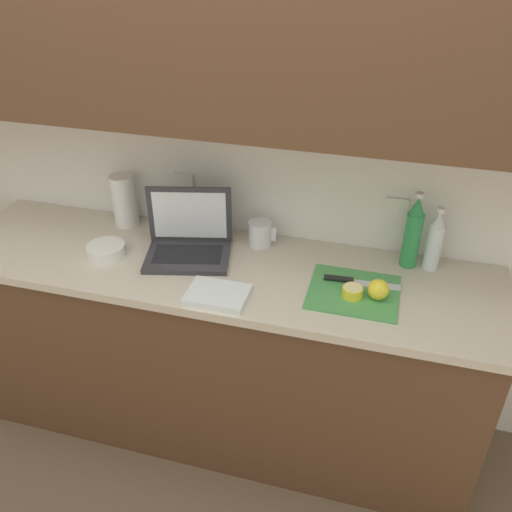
{
  "coord_description": "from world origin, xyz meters",
  "views": [
    {
      "loc": [
        0.62,
        -1.67,
        2.08
      ],
      "look_at": [
        0.17,
        -0.01,
        0.98
      ],
      "focal_mm": 38.0,
      "sensor_mm": 36.0,
      "label": 1
    }
  ],
  "objects_px": {
    "knife": "(349,280)",
    "paper_towel_roll": "(124,200)",
    "cutting_board": "(354,292)",
    "bowl_white": "(106,250)",
    "lemon_whole_beside": "(378,289)",
    "bottle_oil_tall": "(435,241)",
    "measuring_cup": "(260,233)",
    "laptop": "(189,239)",
    "bottle_green_soda": "(413,233)",
    "lemon_half_cut": "(352,292)"
  },
  "relations": [
    {
      "from": "knife",
      "to": "paper_towel_roll",
      "type": "relative_size",
      "value": 1.23
    },
    {
      "from": "cutting_board",
      "to": "paper_towel_roll",
      "type": "distance_m",
      "value": 1.07
    },
    {
      "from": "bowl_white",
      "to": "lemon_whole_beside",
      "type": "bearing_deg",
      "value": -0.61
    },
    {
      "from": "cutting_board",
      "to": "paper_towel_roll",
      "type": "bearing_deg",
      "value": 166.22
    },
    {
      "from": "bottle_oil_tall",
      "to": "paper_towel_roll",
      "type": "xyz_separation_m",
      "value": [
        -1.3,
        0.01,
        -0.0
      ]
    },
    {
      "from": "lemon_whole_beside",
      "to": "paper_towel_roll",
      "type": "relative_size",
      "value": 0.32
    },
    {
      "from": "bottle_oil_tall",
      "to": "measuring_cup",
      "type": "distance_m",
      "value": 0.69
    },
    {
      "from": "paper_towel_roll",
      "to": "laptop",
      "type": "bearing_deg",
      "value": -23.06
    },
    {
      "from": "bottle_green_soda",
      "to": "lemon_half_cut",
      "type": "bearing_deg",
      "value": -123.7
    },
    {
      "from": "knife",
      "to": "lemon_whole_beside",
      "type": "xyz_separation_m",
      "value": [
        0.11,
        -0.07,
        0.03
      ]
    },
    {
      "from": "laptop",
      "to": "paper_towel_roll",
      "type": "xyz_separation_m",
      "value": [
        -0.35,
        0.15,
        0.05
      ]
    },
    {
      "from": "measuring_cup",
      "to": "bottle_oil_tall",
      "type": "bearing_deg",
      "value": 0.65
    },
    {
      "from": "laptop",
      "to": "lemon_whole_beside",
      "type": "xyz_separation_m",
      "value": [
        0.77,
        -0.12,
        -0.02
      ]
    },
    {
      "from": "laptop",
      "to": "measuring_cup",
      "type": "height_order",
      "value": "laptop"
    },
    {
      "from": "laptop",
      "to": "knife",
      "type": "bearing_deg",
      "value": -18.02
    },
    {
      "from": "laptop",
      "to": "lemon_half_cut",
      "type": "xyz_separation_m",
      "value": [
        0.68,
        -0.13,
        -0.03
      ]
    },
    {
      "from": "knife",
      "to": "lemon_half_cut",
      "type": "height_order",
      "value": "lemon_half_cut"
    },
    {
      "from": "bottle_green_soda",
      "to": "bottle_oil_tall",
      "type": "height_order",
      "value": "bottle_green_soda"
    },
    {
      "from": "measuring_cup",
      "to": "knife",
      "type": "bearing_deg",
      "value": -25.52
    },
    {
      "from": "measuring_cup",
      "to": "laptop",
      "type": "bearing_deg",
      "value": -152.71
    },
    {
      "from": "lemon_half_cut",
      "to": "measuring_cup",
      "type": "height_order",
      "value": "measuring_cup"
    },
    {
      "from": "laptop",
      "to": "lemon_half_cut",
      "type": "distance_m",
      "value": 0.69
    },
    {
      "from": "lemon_half_cut",
      "to": "bowl_white",
      "type": "bearing_deg",
      "value": 178.64
    },
    {
      "from": "laptop",
      "to": "measuring_cup",
      "type": "xyz_separation_m",
      "value": [
        0.26,
        0.14,
        -0.01
      ]
    },
    {
      "from": "lemon_whole_beside",
      "to": "bottle_green_soda",
      "type": "bearing_deg",
      "value": 69.93
    },
    {
      "from": "laptop",
      "to": "bottle_oil_tall",
      "type": "distance_m",
      "value": 0.96
    },
    {
      "from": "bottle_oil_tall",
      "to": "lemon_whole_beside",
      "type": "bearing_deg",
      "value": -124.23
    },
    {
      "from": "laptop",
      "to": "bowl_white",
      "type": "bearing_deg",
      "value": -174.1
    },
    {
      "from": "lemon_half_cut",
      "to": "measuring_cup",
      "type": "bearing_deg",
      "value": 146.94
    },
    {
      "from": "lemon_half_cut",
      "to": "bottle_green_soda",
      "type": "height_order",
      "value": "bottle_green_soda"
    },
    {
      "from": "measuring_cup",
      "to": "paper_towel_roll",
      "type": "distance_m",
      "value": 0.62
    },
    {
      "from": "lemon_whole_beside",
      "to": "measuring_cup",
      "type": "distance_m",
      "value": 0.57
    },
    {
      "from": "lemon_half_cut",
      "to": "paper_towel_roll",
      "type": "bearing_deg",
      "value": 164.53
    },
    {
      "from": "cutting_board",
      "to": "knife",
      "type": "distance_m",
      "value": 0.06
    },
    {
      "from": "knife",
      "to": "lemon_whole_beside",
      "type": "relative_size",
      "value": 3.79
    },
    {
      "from": "bottle_oil_tall",
      "to": "paper_towel_roll",
      "type": "bearing_deg",
      "value": 179.66
    },
    {
      "from": "cutting_board",
      "to": "laptop",
      "type": "bearing_deg",
      "value": 171.41
    },
    {
      "from": "lemon_half_cut",
      "to": "knife",
      "type": "bearing_deg",
      "value": 105.68
    },
    {
      "from": "laptop",
      "to": "lemon_whole_beside",
      "type": "height_order",
      "value": "laptop"
    },
    {
      "from": "cutting_board",
      "to": "bottle_oil_tall",
      "type": "distance_m",
      "value": 0.38
    },
    {
      "from": "knife",
      "to": "bowl_white",
      "type": "bearing_deg",
      "value": 179.71
    },
    {
      "from": "cutting_board",
      "to": "paper_towel_roll",
      "type": "relative_size",
      "value": 1.41
    },
    {
      "from": "knife",
      "to": "paper_towel_roll",
      "type": "height_order",
      "value": "paper_towel_roll"
    },
    {
      "from": "bowl_white",
      "to": "measuring_cup",
      "type": "bearing_deg",
      "value": 23.11
    },
    {
      "from": "bottle_green_soda",
      "to": "bottle_oil_tall",
      "type": "distance_m",
      "value": 0.09
    },
    {
      "from": "cutting_board",
      "to": "bottle_green_soda",
      "type": "relative_size",
      "value": 1.04
    },
    {
      "from": "knife",
      "to": "lemon_half_cut",
      "type": "distance_m",
      "value": 0.09
    },
    {
      "from": "lemon_whole_beside",
      "to": "knife",
      "type": "bearing_deg",
      "value": 147.51
    },
    {
      "from": "bottle_green_soda",
      "to": "cutting_board",
      "type": "bearing_deg",
      "value": -126.59
    },
    {
      "from": "lemon_half_cut",
      "to": "bowl_white",
      "type": "xyz_separation_m",
      "value": [
        -0.99,
        0.02,
        -0.0
      ]
    }
  ]
}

